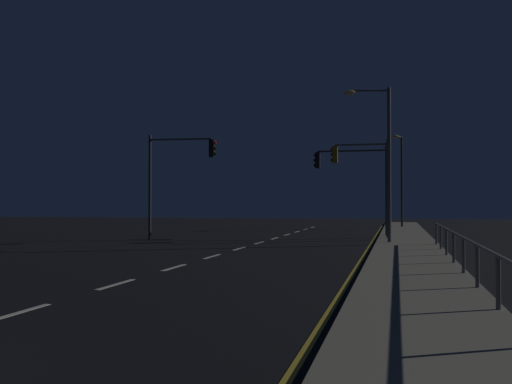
{
  "coord_description": "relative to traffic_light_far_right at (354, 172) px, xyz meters",
  "views": [
    {
      "loc": [
        6.8,
        -4.85,
        2.03
      ],
      "look_at": [
        0.22,
        23.44,
        2.55
      ],
      "focal_mm": 42.41,
      "sensor_mm": 36.0,
      "label": 1
    }
  ],
  "objects": [
    {
      "name": "ground_plane",
      "position": [
        -4.35,
        -13.56,
        -3.84
      ],
      "size": [
        112.0,
        112.0,
        0.0
      ],
      "primitive_type": "plane",
      "color": "black",
      "rests_on": "ground"
    },
    {
      "name": "lane_markings_center",
      "position": [
        -4.35,
        -10.06,
        -3.83
      ],
      "size": [
        0.14,
        50.0,
        0.01
      ],
      "color": "silver",
      "rests_on": "ground"
    },
    {
      "name": "traffic_light_mid_right",
      "position": [
        -9.17,
        -4.88,
        0.19
      ],
      "size": [
        3.82,
        0.49,
        5.75
      ],
      "color": "#38383D",
      "rests_on": "ground"
    },
    {
      "name": "traffic_light_mid_left",
      "position": [
        0.66,
        -2.27,
        0.03
      ],
      "size": [
        3.19,
        0.34,
        5.36
      ],
      "color": "#4C4C51",
      "rests_on": "sidewalk_right"
    },
    {
      "name": "street_lamp_far_end",
      "position": [
        2.79,
        13.52,
        0.69
      ],
      "size": [
        0.85,
        1.84,
        7.3
      ],
      "color": "#2D3033",
      "rests_on": "sidewalk_right"
    },
    {
      "name": "traffic_light_far_right",
      "position": [
        0.0,
        0.0,
        0.0
      ],
      "size": [
        4.36,
        0.34,
        5.21
      ],
      "color": "#2D3033",
      "rests_on": "sidewalk_right"
    },
    {
      "name": "sidewalk_right",
      "position": [
        2.92,
        -13.56,
        -3.77
      ],
      "size": [
        2.88,
        77.0,
        0.14
      ],
      "primitive_type": "cube",
      "color": "gray",
      "rests_on": "ground"
    },
    {
      "name": "lane_edge_line",
      "position": [
        1.23,
        -8.56,
        -3.83
      ],
      "size": [
        0.14,
        53.0,
        0.01
      ],
      "color": "gold",
      "rests_on": "ground"
    },
    {
      "name": "street_lamp_mid_block",
      "position": [
        1.77,
        -6.04,
        0.82
      ],
      "size": [
        2.23,
        0.7,
        7.51
      ],
      "color": "#4C4C51",
      "rests_on": "sidewalk_right"
    },
    {
      "name": "barrier_fence",
      "position": [
        4.21,
        -20.18,
        -2.97
      ],
      "size": [
        0.09,
        25.87,
        0.98
      ],
      "color": "#59595E",
      "rests_on": "sidewalk_right"
    }
  ]
}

